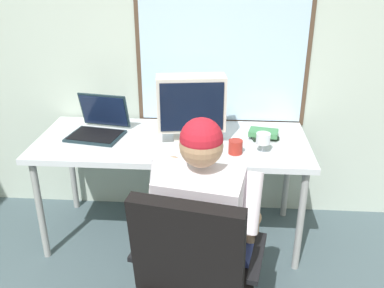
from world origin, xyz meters
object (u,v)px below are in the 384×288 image
object	(u,v)px
office_chair	(194,265)
crt_monitor	(191,104)
wine_glass	(263,140)
person_seated	(207,218)
laptop	(100,124)
book_stack	(264,134)
desk	(172,147)
coffee_mug	(235,147)

from	to	relation	value
office_chair	crt_monitor	distance (m)	1.06
wine_glass	person_seated	bearing A→B (deg)	-119.11
laptop	office_chair	bearing A→B (deg)	-55.93
office_chair	wine_glass	world-z (taller)	office_chair
crt_monitor	book_stack	world-z (taller)	crt_monitor
office_chair	person_seated	size ratio (longest dim) A/B	0.79
crt_monitor	laptop	size ratio (longest dim) A/B	1.14
laptop	book_stack	size ratio (longest dim) A/B	1.92
desk	crt_monitor	distance (m)	0.32
book_stack	wine_glass	bearing A→B (deg)	-96.98
desk	office_chair	bearing A→B (deg)	-77.72
desk	crt_monitor	size ratio (longest dim) A/B	3.95
desk	wine_glass	world-z (taller)	wine_glass
office_chair	coffee_mug	size ratio (longest dim) A/B	11.31
crt_monitor	book_stack	xyz separation A→B (m)	(0.47, 0.06, -0.21)
office_chair	wine_glass	size ratio (longest dim) A/B	7.74
desk	crt_monitor	world-z (taller)	crt_monitor
laptop	coffee_mug	size ratio (longest dim) A/B	4.60
wine_glass	coffee_mug	xyz separation A→B (m)	(-0.16, -0.03, -0.04)
desk	crt_monitor	xyz separation A→B (m)	(0.12, -0.00, 0.30)
laptop	book_stack	world-z (taller)	laptop
person_seated	laptop	distance (m)	1.09
desk	book_stack	bearing A→B (deg)	5.74
crt_monitor	wine_glass	distance (m)	0.49
laptop	book_stack	xyz separation A→B (m)	(1.08, -0.01, -0.04)
desk	laptop	world-z (taller)	laptop
laptop	wine_glass	distance (m)	1.07
desk	person_seated	distance (m)	0.76
office_chair	laptop	distance (m)	1.27
person_seated	wine_glass	world-z (taller)	person_seated
crt_monitor	coffee_mug	xyz separation A→B (m)	(0.28, -0.18, -0.20)
desk	book_stack	distance (m)	0.60
person_seated	laptop	world-z (taller)	person_seated
crt_monitor	book_stack	distance (m)	0.52
person_seated	wine_glass	size ratio (longest dim) A/B	9.75
desk	office_chair	size ratio (longest dim) A/B	1.83
office_chair	desk	bearing A→B (deg)	102.28
coffee_mug	desk	bearing A→B (deg)	155.84
desk	book_stack	xyz separation A→B (m)	(0.59, 0.06, 0.08)
office_chair	wine_glass	xyz separation A→B (m)	(0.35, 0.81, 0.28)
office_chair	person_seated	world-z (taller)	person_seated
person_seated	laptop	bearing A→B (deg)	133.54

